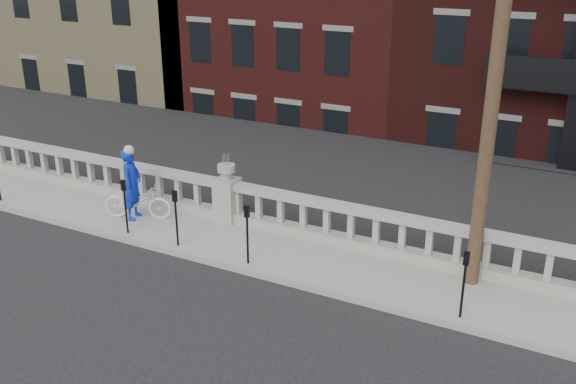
% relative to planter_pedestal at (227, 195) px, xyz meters
% --- Properties ---
extents(ground, '(120.00, 120.00, 0.00)m').
position_rel_planter_pedestal_xyz_m(ground, '(0.00, -3.95, -0.83)').
color(ground, black).
rests_on(ground, ground).
extents(sidewalk, '(32.00, 2.20, 0.15)m').
position_rel_planter_pedestal_xyz_m(sidewalk, '(0.00, -0.95, -0.76)').
color(sidewalk, gray).
rests_on(sidewalk, ground).
extents(balustrade, '(28.00, 0.34, 1.03)m').
position_rel_planter_pedestal_xyz_m(balustrade, '(0.00, 0.00, -0.19)').
color(balustrade, gray).
rests_on(balustrade, sidewalk).
extents(planter_pedestal, '(0.55, 0.55, 1.76)m').
position_rel_planter_pedestal_xyz_m(planter_pedestal, '(0.00, 0.00, 0.00)').
color(planter_pedestal, gray).
rests_on(planter_pedestal, sidewalk).
extents(lower_level, '(80.00, 44.00, 20.80)m').
position_rel_planter_pedestal_xyz_m(lower_level, '(0.56, 19.09, 1.80)').
color(lower_level, '#605E59').
rests_on(lower_level, ground).
extents(utility_pole, '(1.60, 0.28, 10.00)m').
position_rel_planter_pedestal_xyz_m(utility_pole, '(6.20, -0.35, 4.41)').
color(utility_pole, '#422D1E').
rests_on(utility_pole, sidewalk).
extents(parking_meter_b, '(0.10, 0.09, 1.36)m').
position_rel_planter_pedestal_xyz_m(parking_meter_b, '(-1.72, -1.80, 0.17)').
color(parking_meter_b, black).
rests_on(parking_meter_b, sidewalk).
extents(parking_meter_c, '(0.10, 0.09, 1.36)m').
position_rel_planter_pedestal_xyz_m(parking_meter_c, '(-0.22, -1.80, 0.17)').
color(parking_meter_c, black).
rests_on(parking_meter_c, sidewalk).
extents(parking_meter_d, '(0.10, 0.09, 1.36)m').
position_rel_planter_pedestal_xyz_m(parking_meter_d, '(1.67, -1.80, 0.17)').
color(parking_meter_d, black).
rests_on(parking_meter_d, sidewalk).
extents(parking_meter_e, '(0.10, 0.09, 1.36)m').
position_rel_planter_pedestal_xyz_m(parking_meter_e, '(6.32, -1.80, 0.17)').
color(parking_meter_e, black).
rests_on(parking_meter_e, sidewalk).
extents(bicycle, '(1.82, 1.19, 0.90)m').
position_rel_planter_pedestal_xyz_m(bicycle, '(-2.09, -0.96, -0.23)').
color(bicycle, white).
rests_on(bicycle, sidewalk).
extents(cyclist, '(0.60, 0.76, 1.82)m').
position_rel_planter_pedestal_xyz_m(cyclist, '(-2.17, -1.01, 0.23)').
color(cyclist, '#0D29CD').
rests_on(cyclist, sidewalk).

